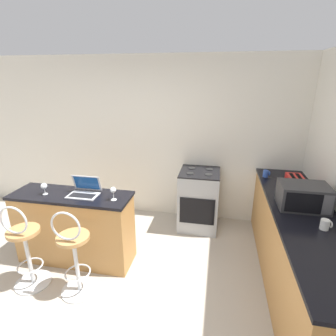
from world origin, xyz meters
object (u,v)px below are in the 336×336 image
toaster (294,182)px  mug_blue (266,174)px  bar_stool_near (25,248)px  bar_stool_far (74,254)px  wine_glass_tall (44,187)px  laptop (85,190)px  mug_white (325,224)px  stove_range (199,199)px  microwave (303,196)px  wine_glass_short (113,191)px

toaster → mug_blue: toaster is taller
bar_stool_near → bar_stool_far: bearing=0.0°
bar_stool_near → wine_glass_tall: 0.71m
wine_glass_tall → laptop: bearing=11.6°
bar_stool_far → mug_white: (2.44, 0.28, 0.48)m
toaster → mug_blue: size_ratio=2.77×
toaster → stove_range: (-1.22, 0.40, -0.55)m
microwave → mug_white: microwave is taller
toaster → mug_blue: bearing=128.1°
laptop → wine_glass_short: 0.41m
bar_stool_far → stove_range: 2.02m
bar_stool_near → bar_stool_far: 0.59m
bar_stool_near → wine_glass_short: size_ratio=6.53×
bar_stool_far → stove_range: bar_stool_far is taller
microwave → stove_range: size_ratio=0.53×
laptop → mug_white: laptop is taller
mug_white → toaster: bearing=92.5°
microwave → wine_glass_short: bearing=-174.0°
bar_stool_far → laptop: size_ratio=2.93×
bar_stool_near → bar_stool_far: (0.59, 0.00, 0.00)m
toaster → stove_range: size_ratio=0.29×
mug_white → wine_glass_short: 2.17m
bar_stool_far → mug_blue: 2.69m
mug_blue → wine_glass_tall: bearing=-157.4°
bar_stool_far → laptop: (-0.12, 0.56, 0.49)m
mug_white → wine_glass_short: bearing=174.6°
bar_stool_far → stove_range: bearing=54.2°
stove_range → wine_glass_tall: 2.20m
stove_range → wine_glass_short: 1.58m
mug_white → wine_glass_short: wine_glass_short is taller
bar_stool_far → wine_glass_tall: 0.93m
bar_stool_far → mug_white: bar_stool_far is taller
bar_stool_near → microwave: (2.94, 0.70, 0.57)m
mug_blue → wine_glass_tall: (-2.71, -1.13, 0.05)m
mug_white → wine_glass_short: size_ratio=0.61×
bar_stool_near → stove_range: (1.77, 1.63, -0.03)m
bar_stool_near → microwave: microwave is taller
laptop → stove_range: (1.30, 1.07, -0.52)m
bar_stool_near → microwave: size_ratio=2.09×
laptop → toaster: laptop is taller
wine_glass_short → bar_stool_far: bearing=-120.1°
bar_stool_near → toaster: bearing=22.4°
stove_range → laptop: bearing=-140.6°
laptop → bar_stool_near: bearing=-129.5°
toaster → bar_stool_near: bearing=-157.6°
laptop → wine_glass_tall: (-0.47, -0.10, 0.05)m
bar_stool_far → bar_stool_near: bearing=180.0°
bar_stool_far → mug_white: size_ratio=10.65×
mug_white → bar_stool_far: bearing=-173.6°
bar_stool_far → microwave: microwave is taller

